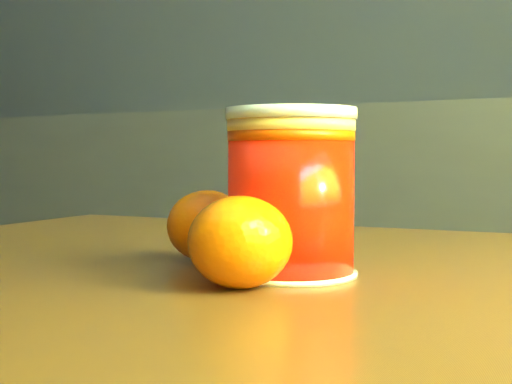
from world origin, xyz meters
The scene contains 4 objects.
kitchen_counter centered at (0.00, 1.45, 0.45)m, with size 3.15×0.60×0.90m, color #424246.
juice_glass centered at (0.97, 0.22, 0.77)m, with size 0.09×0.09×0.11m.
orange_front centered at (0.88, 0.24, 0.74)m, with size 0.06×0.06×0.06m, color #FF6805.
orange_back centered at (0.97, 0.16, 0.74)m, with size 0.07×0.07×0.06m, color #FF6805.
Camera 1 is at (1.20, -0.22, 0.80)m, focal length 50.00 mm.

